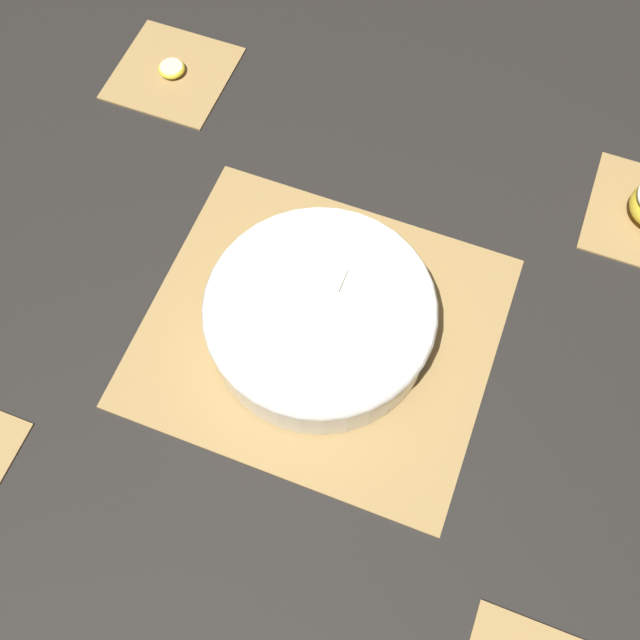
{
  "coord_description": "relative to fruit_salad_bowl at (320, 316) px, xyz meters",
  "views": [
    {
      "loc": [
        -0.13,
        0.34,
        0.8
      ],
      "look_at": [
        0.0,
        0.0,
        0.03
      ],
      "focal_mm": 42.0,
      "sensor_mm": 36.0,
      "label": 1
    }
  ],
  "objects": [
    {
      "name": "fruit_salad_bowl",
      "position": [
        0.0,
        0.0,
        0.0
      ],
      "size": [
        0.26,
        0.26,
        0.07
      ],
      "color": "silver",
      "rests_on": "bamboo_mat_center"
    },
    {
      "name": "banana_coin_single",
      "position": [
        0.34,
        -0.3,
        -0.03
      ],
      "size": [
        0.04,
        0.04,
        0.01
      ],
      "color": "beige",
      "rests_on": "coaster_mat_near_right"
    },
    {
      "name": "bamboo_mat_center",
      "position": [
        0.0,
        -0.0,
        -0.04
      ],
      "size": [
        0.4,
        0.35,
        0.01
      ],
      "color": "#A8844C",
      "rests_on": "ground_plane"
    },
    {
      "name": "ground_plane",
      "position": [
        0.0,
        -0.0,
        -0.04
      ],
      "size": [
        6.0,
        6.0,
        0.0
      ],
      "primitive_type": "plane",
      "color": "black"
    },
    {
      "name": "coaster_mat_near_right",
      "position": [
        0.34,
        -0.3,
        -0.04
      ],
      "size": [
        0.16,
        0.16,
        0.01
      ],
      "color": "#A8844C",
      "rests_on": "ground_plane"
    }
  ]
}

